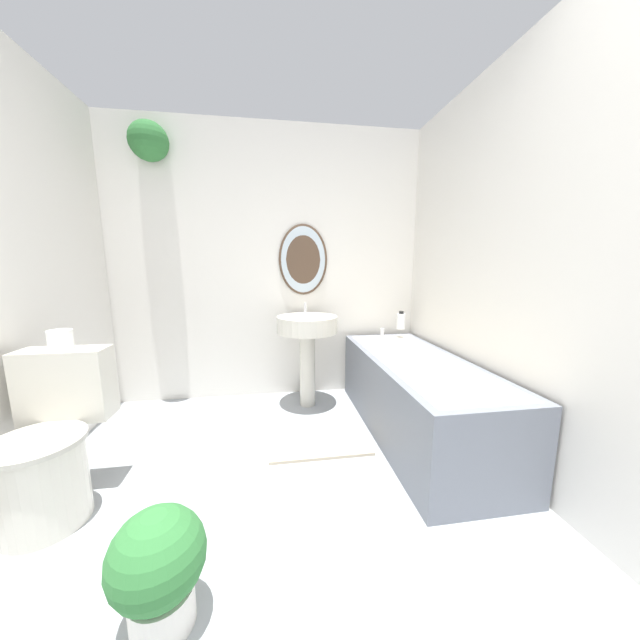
{
  "coord_description": "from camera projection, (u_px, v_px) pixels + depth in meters",
  "views": [
    {
      "loc": [
        -0.01,
        -0.25,
        1.2
      ],
      "look_at": [
        0.29,
        1.66,
        0.87
      ],
      "focal_mm": 18.0,
      "sensor_mm": 36.0,
      "label": 1
    }
  ],
  "objects": [
    {
      "name": "bath_mat",
      "position": [
        319.0,
        444.0,
        2.17
      ],
      "size": [
        0.67,
        0.36,
        0.02
      ],
      "color": "#B7A88E",
      "rests_on": "ground_plane"
    },
    {
      "name": "pedestal_sink",
      "position": [
        307.0,
        335.0,
        2.71
      ],
      "size": [
        0.51,
        0.51,
        0.88
      ],
      "color": "beige",
      "rests_on": "ground_plane"
    },
    {
      "name": "potted_plant",
      "position": [
        159.0,
        565.0,
        1.05
      ],
      "size": [
        0.31,
        0.31,
        0.42
      ],
      "color": "silver",
      "rests_on": "ground_plane"
    },
    {
      "name": "shampoo_bottle",
      "position": [
        401.0,
        321.0,
        2.92
      ],
      "size": [
        0.08,
        0.08,
        0.16
      ],
      "color": "white",
      "rests_on": "bathtub"
    },
    {
      "name": "wall_right",
      "position": [
        524.0,
        266.0,
        1.76
      ],
      "size": [
        0.06,
        2.8,
        2.4
      ],
      "color": "silver",
      "rests_on": "ground_plane"
    },
    {
      "name": "toilet",
      "position": [
        50.0,
        447.0,
        1.55
      ],
      "size": [
        0.42,
        0.55,
        0.77
      ],
      "color": "beige",
      "rests_on": "ground_plane"
    },
    {
      "name": "toilet_paper_roll",
      "position": [
        60.0,
        340.0,
        1.64
      ],
      "size": [
        0.11,
        0.11,
        0.1
      ],
      "color": "white",
      "rests_on": "toilet"
    },
    {
      "name": "wall_back",
      "position": [
        265.0,
        259.0,
        2.86
      ],
      "size": [
        2.81,
        0.3,
        2.4
      ],
      "color": "silver",
      "rests_on": "ground_plane"
    },
    {
      "name": "bathtub",
      "position": [
        416.0,
        394.0,
        2.3
      ],
      "size": [
        0.64,
        1.66,
        0.63
      ],
      "color": "slate",
      "rests_on": "ground_plane"
    }
  ]
}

